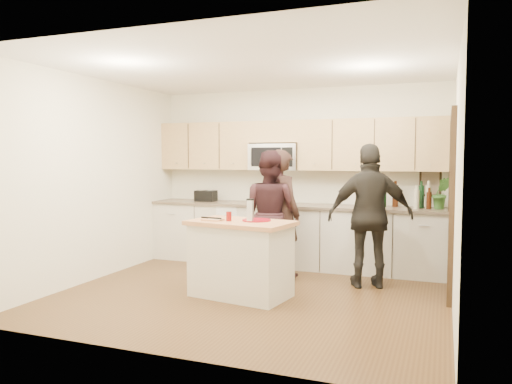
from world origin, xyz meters
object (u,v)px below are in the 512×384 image
at_px(woman_right, 371,216).
at_px(woman_center, 270,214).
at_px(toaster, 206,196).
at_px(island, 241,258).
at_px(woman_left, 282,213).

bearing_deg(woman_right, woman_center, -22.22).
relative_size(toaster, woman_right, 0.18).
relative_size(toaster, woman_center, 0.19).
distance_m(island, woman_left, 1.22).
bearing_deg(toaster, woman_left, -23.67).
height_order(island, woman_left, woman_left).
xyz_separation_m(toaster, woman_center, (1.35, -0.74, -0.16)).
bearing_deg(woman_left, island, 114.57).
relative_size(island, woman_center, 0.75).
bearing_deg(woman_center, island, 105.29).
bearing_deg(woman_right, island, 16.71).
bearing_deg(woman_left, toaster, 7.93).
distance_m(toaster, woman_left, 1.63).
bearing_deg(toaster, island, -53.02).
distance_m(woman_center, woman_right, 1.37).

